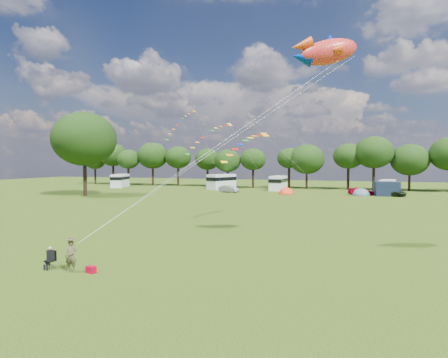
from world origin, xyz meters
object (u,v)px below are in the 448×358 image
(big_tree, at_px, (84,139))
(campervan_b, at_px, (222,181))
(fish_kite, at_px, (323,52))
(tent_orange, at_px, (286,194))
(kite_flyer, at_px, (71,256))
(tent_greyblue, at_px, (361,195))
(car_d, at_px, (392,192))
(car_c, at_px, (361,191))
(campervan_a, at_px, (120,180))
(car_b, at_px, (229,189))
(campervan_d, at_px, (387,186))
(campervan_c, at_px, (278,183))
(camp_chair, at_px, (51,255))

(big_tree, height_order, campervan_b, big_tree)
(big_tree, relative_size, fish_kite, 3.12)
(tent_orange, height_order, kite_flyer, kite_flyer)
(kite_flyer, relative_size, fish_kite, 0.38)
(tent_greyblue, relative_size, fish_kite, 0.79)
(tent_greyblue, distance_m, fish_kite, 42.75)
(car_d, relative_size, fish_kite, 1.03)
(car_c, relative_size, tent_greyblue, 1.20)
(big_tree, distance_m, campervan_b, 27.09)
(campervan_a, distance_m, campervan_b, 22.56)
(kite_flyer, bearing_deg, big_tree, 113.56)
(car_d, distance_m, tent_orange, 16.45)
(car_b, distance_m, campervan_d, 27.24)
(tent_greyblue, bearing_deg, car_d, -2.15)
(campervan_c, xyz_separation_m, camp_chair, (-1.63, -55.23, -0.79))
(car_d, relative_size, tent_orange, 1.46)
(campervan_a, bearing_deg, campervan_c, -102.64)
(big_tree, height_order, kite_flyer, big_tree)
(car_d, distance_m, campervan_d, 5.44)
(campervan_b, xyz_separation_m, fish_kite, (22.36, -46.65, 10.36))
(campervan_b, bearing_deg, car_d, -76.41)
(car_b, bearing_deg, campervan_c, -25.87)
(campervan_d, distance_m, tent_greyblue, 6.96)
(camp_chair, bearing_deg, big_tree, 132.20)
(tent_greyblue, height_order, kite_flyer, kite_flyer)
(campervan_b, distance_m, tent_greyblue, 26.45)
(tent_greyblue, bearing_deg, campervan_d, 49.75)
(car_c, height_order, tent_greyblue, car_c)
(campervan_a, xyz_separation_m, kite_flyer, (33.57, -53.86, -0.69))
(campervan_b, bearing_deg, campervan_d, -66.37)
(big_tree, relative_size, tent_greyblue, 3.96)
(campervan_b, relative_size, campervan_c, 1.15)
(campervan_b, height_order, campervan_d, campervan_b)
(campervan_c, bearing_deg, kite_flyer, -177.02)
(car_b, distance_m, camp_chair, 48.34)
(car_b, relative_size, camp_chair, 3.12)
(big_tree, distance_m, car_c, 45.23)
(car_b, bearing_deg, car_c, -65.78)
(tent_orange, relative_size, tent_greyblue, 0.90)
(big_tree, bearing_deg, car_d, 17.67)
(campervan_d, distance_m, kite_flyer, 57.84)
(campervan_c, relative_size, camp_chair, 5.01)
(car_b, distance_m, campervan_b, 7.90)
(campervan_a, distance_m, campervan_d, 52.72)
(campervan_d, xyz_separation_m, tent_orange, (-16.23, -6.52, -1.24))
(campervan_c, bearing_deg, fish_kite, -163.50)
(fish_kite, bearing_deg, campervan_b, 94.90)
(campervan_c, height_order, campervan_d, campervan_c)
(kite_flyer, height_order, camp_chair, kite_flyer)
(tent_orange, relative_size, fish_kite, 0.71)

